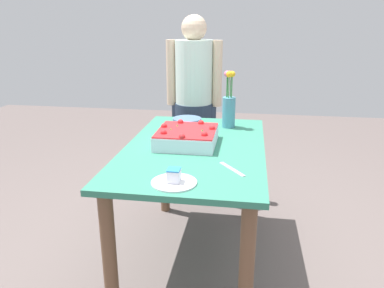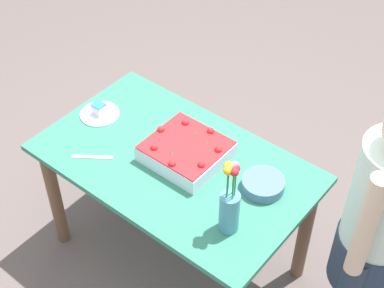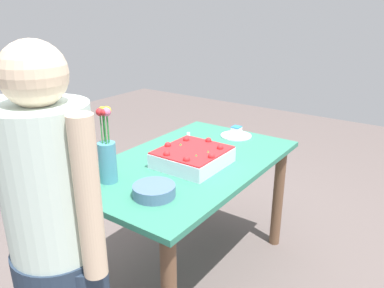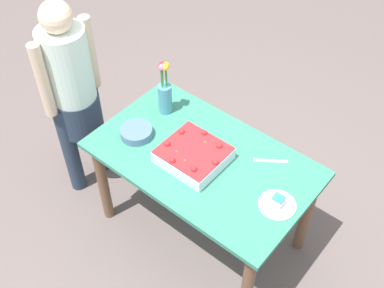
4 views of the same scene
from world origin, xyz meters
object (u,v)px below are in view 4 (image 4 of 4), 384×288
object	(u,v)px
sheet_cake	(193,155)
flower_vase	(165,94)
person_standing	(73,90)
cake_knife	(271,161)
serving_plate_with_slice	(277,203)
fruit_bowl	(136,132)

from	to	relation	value
sheet_cake	flower_vase	size ratio (longest dim) A/B	0.95
flower_vase	person_standing	size ratio (longest dim) A/B	0.26
flower_vase	person_standing	xyz separation A→B (m)	(-0.52, -0.32, -0.04)
cake_knife	person_standing	size ratio (longest dim) A/B	0.14
serving_plate_with_slice	fruit_bowl	size ratio (longest dim) A/B	1.04
flower_vase	person_standing	bearing A→B (deg)	-148.83
cake_knife	flower_vase	bearing A→B (deg)	-31.19
flower_vase	fruit_bowl	world-z (taller)	flower_vase
cake_knife	person_standing	xyz separation A→B (m)	(-1.29, -0.38, 0.10)
cake_knife	flower_vase	world-z (taller)	flower_vase
flower_vase	fruit_bowl	xyz separation A→B (m)	(0.01, -0.28, -0.12)
person_standing	serving_plate_with_slice	bearing A→B (deg)	5.15
fruit_bowl	flower_vase	bearing A→B (deg)	92.59
serving_plate_with_slice	fruit_bowl	world-z (taller)	serving_plate_with_slice
sheet_cake	fruit_bowl	xyz separation A→B (m)	(-0.40, -0.07, -0.02)
fruit_bowl	person_standing	bearing A→B (deg)	-176.52
cake_knife	fruit_bowl	xyz separation A→B (m)	(-0.75, -0.35, 0.03)
serving_plate_with_slice	cake_knife	world-z (taller)	serving_plate_with_slice
serving_plate_with_slice	flower_vase	size ratio (longest dim) A/B	0.54
fruit_bowl	cake_knife	bearing A→B (deg)	24.87
sheet_cake	cake_knife	distance (m)	0.46
flower_vase	fruit_bowl	distance (m)	0.31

